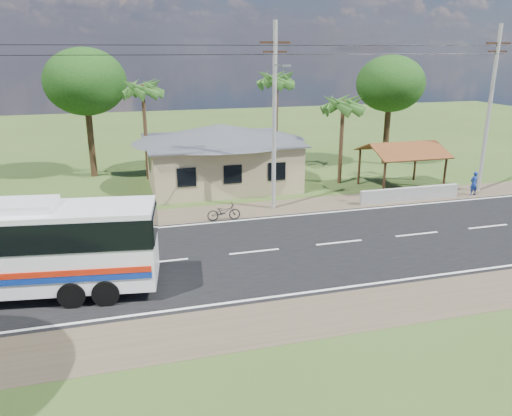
{
  "coord_description": "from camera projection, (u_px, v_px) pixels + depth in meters",
  "views": [
    {
      "loc": [
        -5.92,
        -21.73,
        9.47
      ],
      "look_at": [
        0.36,
        1.0,
        1.92
      ],
      "focal_mm": 35.0,
      "sensor_mm": 36.0,
      "label": 1
    }
  ],
  "objects": [
    {
      "name": "ground",
      "position": [
        254.0,
        252.0,
        24.34
      ],
      "size": [
        120.0,
        120.0,
        0.0
      ],
      "primitive_type": "plane",
      "color": "#344B1A",
      "rests_on": "ground"
    },
    {
      "name": "road",
      "position": [
        254.0,
        252.0,
        24.33
      ],
      "size": [
        120.0,
        16.0,
        0.03
      ],
      "color": "black",
      "rests_on": "ground"
    },
    {
      "name": "house",
      "position": [
        220.0,
        149.0,
        35.72
      ],
      "size": [
        12.4,
        10.0,
        5.0
      ],
      "color": "tan",
      "rests_on": "ground"
    },
    {
      "name": "waiting_shed",
      "position": [
        403.0,
        150.0,
        34.61
      ],
      "size": [
        5.2,
        4.48,
        3.35
      ],
      "color": "#382214",
      "rests_on": "ground"
    },
    {
      "name": "concrete_barrier",
      "position": [
        410.0,
        194.0,
        32.39
      ],
      "size": [
        7.0,
        0.3,
        0.9
      ],
      "primitive_type": "cube",
      "color": "#9E9E99",
      "rests_on": "ground"
    },
    {
      "name": "utility_poles",
      "position": [
        269.0,
        115.0,
        29.21
      ],
      "size": [
        32.8,
        2.22,
        11.0
      ],
      "color": "#9E9E99",
      "rests_on": "ground"
    },
    {
      "name": "palm_near",
      "position": [
        343.0,
        105.0,
        35.1
      ],
      "size": [
        2.8,
        2.8,
        6.7
      ],
      "color": "#47301E",
      "rests_on": "ground"
    },
    {
      "name": "palm_mid",
      "position": [
        277.0,
        80.0,
        37.9
      ],
      "size": [
        2.8,
        2.8,
        8.2
      ],
      "color": "#47301E",
      "rests_on": "ground"
    },
    {
      "name": "palm_far",
      "position": [
        143.0,
        89.0,
        35.97
      ],
      "size": [
        2.8,
        2.8,
        7.7
      ],
      "color": "#47301E",
      "rests_on": "ground"
    },
    {
      "name": "tree_behind_house",
      "position": [
        85.0,
        82.0,
        36.66
      ],
      "size": [
        6.0,
        6.0,
        9.61
      ],
      "color": "#47301E",
      "rests_on": "ground"
    },
    {
      "name": "tree_behind_shed",
      "position": [
        390.0,
        84.0,
        41.05
      ],
      "size": [
        5.6,
        5.6,
        9.02
      ],
      "color": "#47301E",
      "rests_on": "ground"
    },
    {
      "name": "motorcycle",
      "position": [
        224.0,
        212.0,
        28.7
      ],
      "size": [
        1.94,
        0.74,
        1.01
      ],
      "primitive_type": "imported",
      "rotation": [
        0.0,
        0.0,
        1.54
      ],
      "color": "black",
      "rests_on": "ground"
    },
    {
      "name": "person",
      "position": [
        474.0,
        183.0,
        33.55
      ],
      "size": [
        0.63,
        0.44,
        1.65
      ],
      "primitive_type": "imported",
      "rotation": [
        0.0,
        0.0,
        3.22
      ],
      "color": "navy",
      "rests_on": "ground"
    }
  ]
}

